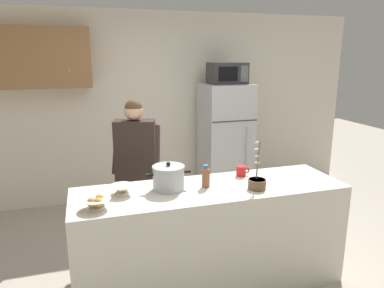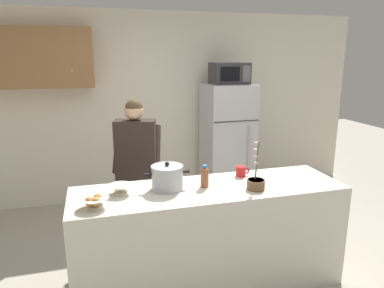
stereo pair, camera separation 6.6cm
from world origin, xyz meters
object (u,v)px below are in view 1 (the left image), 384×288
object	(u,v)px
bread_bowl	(97,203)
coffee_mug	(241,171)
potted_orchid	(257,182)
refrigerator	(225,142)
bottle_near_edge	(206,176)
empty_bowl	(122,189)
person_near_pot	(136,159)
microwave	(227,73)
cooking_pot	(169,178)

from	to	relation	value
bread_bowl	coffee_mug	bearing A→B (deg)	15.80
potted_orchid	refrigerator	bearing A→B (deg)	75.33
bread_bowl	bottle_near_edge	distance (m)	0.93
refrigerator	bottle_near_edge	xyz separation A→B (m)	(-0.92, -1.83, 0.20)
empty_bowl	person_near_pot	bearing A→B (deg)	73.75
coffee_mug	potted_orchid	world-z (taller)	potted_orchid
refrigerator	microwave	world-z (taller)	microwave
potted_orchid	person_near_pot	bearing A→B (deg)	132.49
person_near_pot	empty_bowl	world-z (taller)	person_near_pot
bread_bowl	empty_bowl	bearing A→B (deg)	47.59
coffee_mug	empty_bowl	bearing A→B (deg)	-172.41
person_near_pot	potted_orchid	distance (m)	1.30
refrigerator	person_near_pot	world-z (taller)	refrigerator
bread_bowl	potted_orchid	size ratio (longest dim) A/B	0.52
person_near_pot	potted_orchid	size ratio (longest dim) A/B	3.83
microwave	person_near_pot	xyz separation A→B (m)	(-1.40, -1.01, -0.79)
refrigerator	bottle_near_edge	world-z (taller)	refrigerator
cooking_pot	coffee_mug	distance (m)	0.74
bottle_near_edge	person_near_pot	bearing A→B (deg)	121.41
microwave	bottle_near_edge	bearing A→B (deg)	-116.97
coffee_mug	bread_bowl	xyz separation A→B (m)	(-1.32, -0.37, 0.00)
refrigerator	bread_bowl	size ratio (longest dim) A/B	7.56
person_near_pot	bottle_near_edge	xyz separation A→B (m)	(0.48, -0.79, 0.03)
bottle_near_edge	potted_orchid	world-z (taller)	potted_orchid
refrigerator	empty_bowl	size ratio (longest dim) A/B	8.31
microwave	coffee_mug	distance (m)	1.89
bottle_near_edge	microwave	bearing A→B (deg)	63.03
empty_bowl	potted_orchid	size ratio (longest dim) A/B	0.47
refrigerator	coffee_mug	distance (m)	1.73
cooking_pot	potted_orchid	size ratio (longest dim) A/B	0.92
cooking_pot	empty_bowl	xyz separation A→B (m)	(-0.39, -0.01, -0.06)
cooking_pot	bottle_near_edge	distance (m)	0.32
cooking_pot	empty_bowl	size ratio (longest dim) A/B	1.94
bread_bowl	potted_orchid	world-z (taller)	potted_orchid
bread_bowl	bottle_near_edge	xyz separation A→B (m)	(0.91, 0.20, 0.04)
refrigerator	microwave	bearing A→B (deg)	-89.93
person_near_pot	empty_bowl	size ratio (longest dim) A/B	8.09
microwave	cooking_pot	xyz separation A→B (m)	(-1.23, -1.76, -0.76)
coffee_mug	empty_bowl	world-z (taller)	coffee_mug
microwave	bottle_near_edge	size ratio (longest dim) A/B	2.46
microwave	bottle_near_edge	world-z (taller)	microwave
person_near_pot	bottle_near_edge	bearing A→B (deg)	-58.59
person_near_pot	coffee_mug	bearing A→B (deg)	-34.39
microwave	bottle_near_edge	xyz separation A→B (m)	(-0.92, -1.80, -0.76)
cooking_pot	empty_bowl	world-z (taller)	cooking_pot
person_near_pot	bottle_near_edge	distance (m)	0.92
cooking_pot	potted_orchid	world-z (taller)	potted_orchid
empty_bowl	potted_orchid	xyz separation A→B (m)	(1.10, -0.20, 0.02)
microwave	coffee_mug	bearing A→B (deg)	-107.26
refrigerator	microwave	size ratio (longest dim) A/B	3.42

